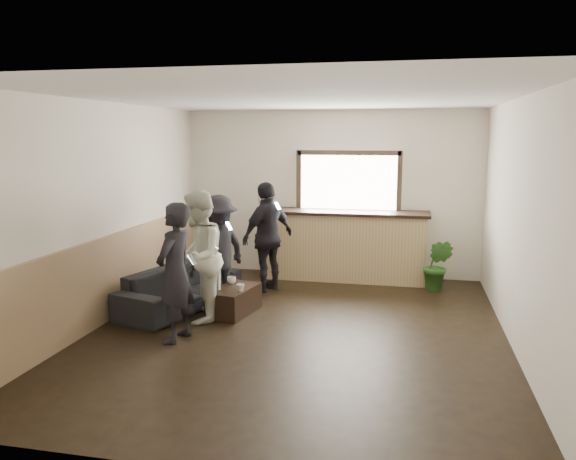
% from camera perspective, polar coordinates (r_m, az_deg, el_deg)
% --- Properties ---
extents(ground, '(5.00, 6.00, 0.01)m').
position_cam_1_polar(ground, '(6.99, 0.79, -10.25)').
color(ground, black).
extents(room_shell, '(5.01, 6.01, 2.80)m').
position_cam_1_polar(room_shell, '(6.82, -5.27, 1.93)').
color(room_shell, silver).
rests_on(room_shell, ground).
extents(bar_counter, '(2.70, 0.68, 2.13)m').
position_cam_1_polar(bar_counter, '(9.36, 5.88, -1.13)').
color(bar_counter, tan).
rests_on(bar_counter, ground).
extents(sofa, '(1.27, 2.08, 0.57)m').
position_cam_1_polar(sofa, '(7.95, -10.88, -5.83)').
color(sofa, black).
rests_on(sofa, ground).
extents(coffee_table, '(0.59, 0.87, 0.36)m').
position_cam_1_polar(coffee_table, '(7.64, -5.48, -7.14)').
color(coffee_table, black).
rests_on(coffee_table, ground).
extents(cup_a, '(0.13, 0.13, 0.10)m').
position_cam_1_polar(cup_a, '(7.80, -5.76, -5.09)').
color(cup_a, silver).
rests_on(cup_a, coffee_table).
extents(cup_b, '(0.12, 0.12, 0.10)m').
position_cam_1_polar(cup_b, '(7.40, -4.85, -5.87)').
color(cup_b, silver).
rests_on(cup_b, coffee_table).
extents(potted_plant, '(0.53, 0.48, 0.81)m').
position_cam_1_polar(potted_plant, '(8.93, 14.95, -3.48)').
color(potted_plant, '#2D6623').
rests_on(potted_plant, ground).
extents(person_a, '(0.50, 0.64, 1.63)m').
position_cam_1_polar(person_a, '(6.60, -11.39, -4.26)').
color(person_a, black).
rests_on(person_a, ground).
extents(person_b, '(0.75, 0.90, 1.69)m').
position_cam_1_polar(person_b, '(7.25, -9.10, -2.71)').
color(person_b, silver).
rests_on(person_b, ground).
extents(person_c, '(0.93, 1.16, 1.56)m').
position_cam_1_polar(person_c, '(7.94, -7.15, -2.06)').
color(person_c, black).
rests_on(person_c, ground).
extents(person_d, '(0.87, 1.05, 1.68)m').
position_cam_1_polar(person_d, '(8.59, -2.07, -0.69)').
color(person_d, black).
rests_on(person_d, ground).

